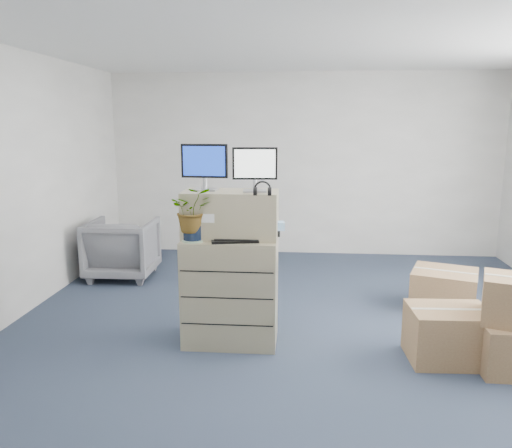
{
  "coord_description": "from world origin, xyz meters",
  "views": [
    {
      "loc": [
        -0.06,
        -4.29,
        2.02
      ],
      "look_at": [
        -0.47,
        0.4,
        1.08
      ],
      "focal_mm": 35.0,
      "sensor_mm": 36.0,
      "label": 1
    }
  ],
  "objects_px": {
    "office_chair": "(122,246)",
    "potted_plant": "(192,216)",
    "filing_cabinet_lower": "(231,291)",
    "water_bottle": "(239,222)",
    "monitor_left": "(204,165)",
    "monitor_right": "(255,167)",
    "keyboard": "(236,240)"
  },
  "relations": [
    {
      "from": "office_chair",
      "to": "potted_plant",
      "type": "bearing_deg",
      "value": 123.35
    },
    {
      "from": "filing_cabinet_lower",
      "to": "office_chair",
      "type": "relative_size",
      "value": 1.15
    },
    {
      "from": "water_bottle",
      "to": "potted_plant",
      "type": "distance_m",
      "value": 0.46
    },
    {
      "from": "monitor_left",
      "to": "potted_plant",
      "type": "height_order",
      "value": "monitor_left"
    },
    {
      "from": "water_bottle",
      "to": "filing_cabinet_lower",
      "type": "bearing_deg",
      "value": -132.05
    },
    {
      "from": "monitor_left",
      "to": "monitor_right",
      "type": "distance_m",
      "value": 0.46
    },
    {
      "from": "monitor_left",
      "to": "keyboard",
      "type": "height_order",
      "value": "monitor_left"
    },
    {
      "from": "keyboard",
      "to": "potted_plant",
      "type": "height_order",
      "value": "potted_plant"
    },
    {
      "from": "potted_plant",
      "to": "office_chair",
      "type": "relative_size",
      "value": 0.56
    },
    {
      "from": "filing_cabinet_lower",
      "to": "keyboard",
      "type": "bearing_deg",
      "value": -59.94
    },
    {
      "from": "office_chair",
      "to": "water_bottle",
      "type": "bearing_deg",
      "value": 133.49
    },
    {
      "from": "keyboard",
      "to": "water_bottle",
      "type": "xyz_separation_m",
      "value": [
        0.01,
        0.2,
        0.12
      ]
    },
    {
      "from": "keyboard",
      "to": "potted_plant",
      "type": "relative_size",
      "value": 0.91
    },
    {
      "from": "water_bottle",
      "to": "keyboard",
      "type": "bearing_deg",
      "value": -91.86
    },
    {
      "from": "filing_cabinet_lower",
      "to": "office_chair",
      "type": "xyz_separation_m",
      "value": [
        -1.72,
        1.88,
        -0.07
      ]
    },
    {
      "from": "keyboard",
      "to": "monitor_left",
      "type": "bearing_deg",
      "value": 137.87
    },
    {
      "from": "monitor_left",
      "to": "potted_plant",
      "type": "relative_size",
      "value": 0.89
    },
    {
      "from": "water_bottle",
      "to": "potted_plant",
      "type": "xyz_separation_m",
      "value": [
        -0.39,
        -0.22,
        0.09
      ]
    },
    {
      "from": "filing_cabinet_lower",
      "to": "potted_plant",
      "type": "relative_size",
      "value": 2.08
    },
    {
      "from": "monitor_left",
      "to": "water_bottle",
      "type": "xyz_separation_m",
      "value": [
        0.31,
        0.03,
        -0.53
      ]
    },
    {
      "from": "water_bottle",
      "to": "office_chair",
      "type": "height_order",
      "value": "water_bottle"
    },
    {
      "from": "water_bottle",
      "to": "office_chair",
      "type": "relative_size",
      "value": 0.31
    },
    {
      "from": "water_bottle",
      "to": "potted_plant",
      "type": "relative_size",
      "value": 0.56
    },
    {
      "from": "potted_plant",
      "to": "office_chair",
      "type": "distance_m",
      "value": 2.58
    },
    {
      "from": "monitor_right",
      "to": "potted_plant",
      "type": "xyz_separation_m",
      "value": [
        -0.54,
        -0.15,
        -0.42
      ]
    },
    {
      "from": "office_chair",
      "to": "keyboard",
      "type": "bearing_deg",
      "value": 130.31
    },
    {
      "from": "water_bottle",
      "to": "monitor_left",
      "type": "bearing_deg",
      "value": -174.4
    },
    {
      "from": "monitor_left",
      "to": "potted_plant",
      "type": "distance_m",
      "value": 0.48
    },
    {
      "from": "potted_plant",
      "to": "keyboard",
      "type": "bearing_deg",
      "value": 2.66
    },
    {
      "from": "potted_plant",
      "to": "office_chair",
      "type": "bearing_deg",
      "value": 124.9
    },
    {
      "from": "potted_plant",
      "to": "office_chair",
      "type": "xyz_separation_m",
      "value": [
        -1.41,
        2.02,
        -0.79
      ]
    },
    {
      "from": "monitor_right",
      "to": "potted_plant",
      "type": "distance_m",
      "value": 0.7
    }
  ]
}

